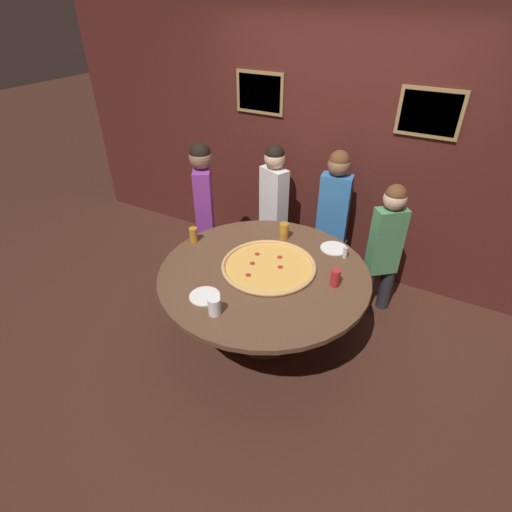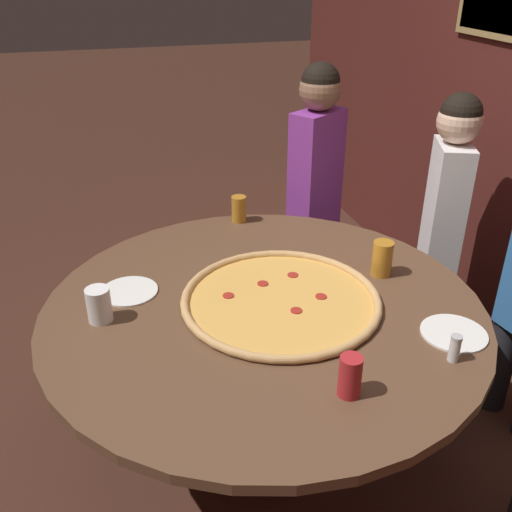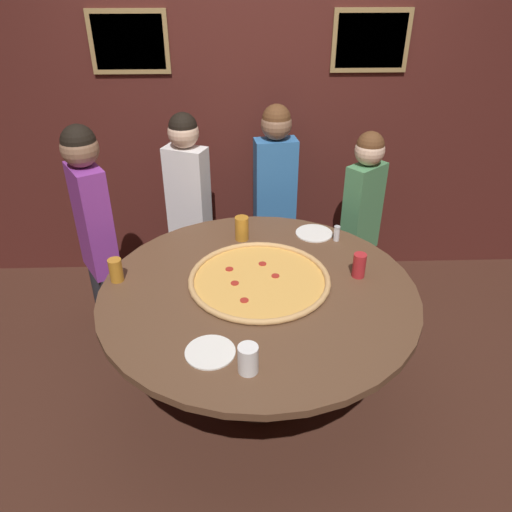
{
  "view_description": "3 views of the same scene",
  "coord_description": "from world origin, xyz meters",
  "px_view_note": "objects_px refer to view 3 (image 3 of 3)",
  "views": [
    {
      "loc": [
        1.18,
        -2.27,
        2.61
      ],
      "look_at": [
        -0.11,
        0.06,
        0.82
      ],
      "focal_mm": 28.0,
      "sensor_mm": 36.0,
      "label": 1
    },
    {
      "loc": [
        1.74,
        -0.54,
        1.93
      ],
      "look_at": [
        -0.04,
        -0.02,
        0.93
      ],
      "focal_mm": 40.0,
      "sensor_mm": 36.0,
      "label": 2
    },
    {
      "loc": [
        -0.09,
        -2.15,
        2.26
      ],
      "look_at": [
        -0.01,
        0.1,
        0.88
      ],
      "focal_mm": 35.0,
      "sensor_mm": 36.0,
      "label": 3
    }
  ],
  "objects_px": {
    "dining_table": "(258,307)",
    "giant_pizza": "(259,279)",
    "white_plate_right_side": "(314,233)",
    "diner_far_right": "(275,189)",
    "drink_cup_centre_back": "(248,359)",
    "drink_cup_near_left": "(242,228)",
    "drink_cup_far_left": "(116,270)",
    "drink_cup_by_shaker": "(359,265)",
    "condiment_shaker": "(337,233)",
    "diner_side_left": "(188,197)",
    "white_plate_far_back": "(210,352)",
    "diner_centre_back": "(362,212)",
    "diner_side_right": "(94,225)"
  },
  "relations": [
    {
      "from": "drink_cup_by_shaker",
      "to": "white_plate_far_back",
      "type": "height_order",
      "value": "drink_cup_by_shaker"
    },
    {
      "from": "giant_pizza",
      "to": "drink_cup_by_shaker",
      "type": "height_order",
      "value": "drink_cup_by_shaker"
    },
    {
      "from": "diner_side_left",
      "to": "giant_pizza",
      "type": "bearing_deg",
      "value": 137.76
    },
    {
      "from": "drink_cup_centre_back",
      "to": "white_plate_right_side",
      "type": "bearing_deg",
      "value": 69.66
    },
    {
      "from": "diner_side_left",
      "to": "diner_centre_back",
      "type": "relative_size",
      "value": 1.06
    },
    {
      "from": "drink_cup_far_left",
      "to": "diner_far_right",
      "type": "distance_m",
      "value": 1.39
    },
    {
      "from": "giant_pizza",
      "to": "drink_cup_centre_back",
      "type": "relative_size",
      "value": 5.84
    },
    {
      "from": "condiment_shaker",
      "to": "drink_cup_near_left",
      "type": "bearing_deg",
      "value": 176.4
    },
    {
      "from": "dining_table",
      "to": "diner_side_left",
      "type": "bearing_deg",
      "value": 113.01
    },
    {
      "from": "condiment_shaker",
      "to": "white_plate_right_side",
      "type": "bearing_deg",
      "value": 145.05
    },
    {
      "from": "drink_cup_near_left",
      "to": "drink_cup_far_left",
      "type": "relative_size",
      "value": 1.14
    },
    {
      "from": "dining_table",
      "to": "white_plate_far_back",
      "type": "height_order",
      "value": "white_plate_far_back"
    },
    {
      "from": "diner_far_right",
      "to": "drink_cup_by_shaker",
      "type": "bearing_deg",
      "value": 102.26
    },
    {
      "from": "condiment_shaker",
      "to": "diner_centre_back",
      "type": "height_order",
      "value": "diner_centre_back"
    },
    {
      "from": "drink_cup_far_left",
      "to": "white_plate_right_side",
      "type": "xyz_separation_m",
      "value": [
        1.13,
        0.48,
        -0.06
      ]
    },
    {
      "from": "dining_table",
      "to": "drink_cup_by_shaker",
      "type": "xyz_separation_m",
      "value": [
        0.55,
        0.1,
        0.19
      ]
    },
    {
      "from": "condiment_shaker",
      "to": "diner_side_right",
      "type": "distance_m",
      "value": 1.49
    },
    {
      "from": "drink_cup_centre_back",
      "to": "diner_far_right",
      "type": "bearing_deg",
      "value": 82.54
    },
    {
      "from": "drink_cup_far_left",
      "to": "drink_cup_centre_back",
      "type": "relative_size",
      "value": 0.99
    },
    {
      "from": "dining_table",
      "to": "giant_pizza",
      "type": "bearing_deg",
      "value": 83.72
    },
    {
      "from": "drink_cup_centre_back",
      "to": "drink_cup_by_shaker",
      "type": "bearing_deg",
      "value": 48.7
    },
    {
      "from": "diner_side_left",
      "to": "white_plate_far_back",
      "type": "bearing_deg",
      "value": 121.11
    },
    {
      "from": "white_plate_right_side",
      "to": "diner_side_right",
      "type": "relative_size",
      "value": 0.16
    },
    {
      "from": "drink_cup_centre_back",
      "to": "diner_side_left",
      "type": "distance_m",
      "value": 1.71
    },
    {
      "from": "drink_cup_far_left",
      "to": "white_plate_far_back",
      "type": "relative_size",
      "value": 0.57
    },
    {
      "from": "drink_cup_far_left",
      "to": "diner_side_left",
      "type": "distance_m",
      "value": 1.01
    },
    {
      "from": "giant_pizza",
      "to": "diner_far_right",
      "type": "distance_m",
      "value": 1.09
    },
    {
      "from": "drink_cup_by_shaker",
      "to": "diner_side_right",
      "type": "distance_m",
      "value": 1.62
    },
    {
      "from": "giant_pizza",
      "to": "condiment_shaker",
      "type": "xyz_separation_m",
      "value": [
        0.49,
        0.43,
        0.04
      ]
    },
    {
      "from": "dining_table",
      "to": "condiment_shaker",
      "type": "relative_size",
      "value": 17.31
    },
    {
      "from": "drink_cup_by_shaker",
      "to": "diner_far_right",
      "type": "distance_m",
      "value": 1.12
    },
    {
      "from": "white_plate_right_side",
      "to": "diner_side_left",
      "type": "relative_size",
      "value": 0.17
    },
    {
      "from": "white_plate_far_back",
      "to": "diner_side_left",
      "type": "distance_m",
      "value": 1.57
    },
    {
      "from": "drink_cup_near_left",
      "to": "white_plate_far_back",
      "type": "bearing_deg",
      "value": -98.42
    },
    {
      "from": "diner_far_right",
      "to": "drink_cup_centre_back",
      "type": "bearing_deg",
      "value": 74.49
    },
    {
      "from": "drink_cup_by_shaker",
      "to": "white_plate_right_side",
      "type": "relative_size",
      "value": 0.6
    },
    {
      "from": "giant_pizza",
      "to": "diner_side_left",
      "type": "xyz_separation_m",
      "value": [
        -0.46,
        1.0,
        0.03
      ]
    },
    {
      "from": "giant_pizza",
      "to": "diner_centre_back",
      "type": "height_order",
      "value": "diner_centre_back"
    },
    {
      "from": "drink_cup_by_shaker",
      "to": "drink_cup_far_left",
      "type": "bearing_deg",
      "value": 179.83
    },
    {
      "from": "dining_table",
      "to": "drink_cup_near_left",
      "type": "height_order",
      "value": "drink_cup_near_left"
    },
    {
      "from": "dining_table",
      "to": "diner_side_left",
      "type": "relative_size",
      "value": 1.22
    },
    {
      "from": "white_plate_right_side",
      "to": "diner_far_right",
      "type": "xyz_separation_m",
      "value": [
        -0.21,
        0.56,
        0.05
      ]
    },
    {
      "from": "white_plate_right_side",
      "to": "diner_side_left",
      "type": "xyz_separation_m",
      "value": [
        -0.83,
        0.48,
        0.04
      ]
    },
    {
      "from": "drink_cup_near_left",
      "to": "white_plate_right_side",
      "type": "height_order",
      "value": "drink_cup_near_left"
    },
    {
      "from": "giant_pizza",
      "to": "drink_cup_centre_back",
      "type": "xyz_separation_m",
      "value": [
        -0.07,
        -0.67,
        0.05
      ]
    },
    {
      "from": "diner_side_left",
      "to": "diner_side_right",
      "type": "bearing_deg",
      "value": 63.89
    },
    {
      "from": "white_plate_right_side",
      "to": "white_plate_far_back",
      "type": "bearing_deg",
      "value": -119.52
    },
    {
      "from": "dining_table",
      "to": "drink_cup_far_left",
      "type": "relative_size",
      "value": 12.92
    },
    {
      "from": "dining_table",
      "to": "diner_far_right",
      "type": "height_order",
      "value": "diner_far_right"
    },
    {
      "from": "dining_table",
      "to": "diner_side_left",
      "type": "xyz_separation_m",
      "value": [
        -0.45,
        1.07,
        0.16
      ]
    }
  ]
}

